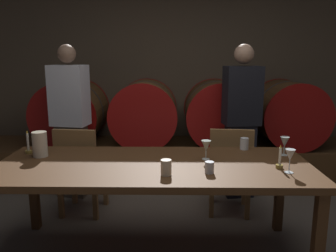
{
  "coord_description": "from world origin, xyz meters",
  "views": [
    {
      "loc": [
        -0.08,
        -2.21,
        1.55
      ],
      "look_at": [
        -0.12,
        0.71,
        0.94
      ],
      "focal_mm": 36.76,
      "sensor_mm": 36.0,
      "label": 1
    }
  ],
  "objects_px": {
    "wine_barrel_far_right": "(288,113)",
    "candle_left": "(28,147)",
    "wine_glass_right": "(285,142)",
    "dining_table": "(153,172)",
    "guest_right": "(241,121)",
    "wine_barrel_center_right": "(217,113)",
    "cup_center": "(209,167)",
    "wine_glass_center": "(290,156)",
    "wine_barrel_center_left": "(145,113)",
    "pitcher": "(40,144)",
    "guest_left": "(71,121)",
    "cup_left": "(166,167)",
    "chair_right": "(230,167)",
    "wine_glass_left": "(206,146)",
    "chair_left": "(80,167)",
    "candle_right": "(280,162)",
    "wine_barrel_far_left": "(72,113)",
    "cup_right": "(244,144)"
  },
  "relations": [
    {
      "from": "wine_barrel_far_right",
      "to": "candle_left",
      "type": "distance_m",
      "value": 3.08
    },
    {
      "from": "wine_barrel_far_right",
      "to": "wine_glass_right",
      "type": "bearing_deg",
      "value": -109.01
    },
    {
      "from": "dining_table",
      "to": "guest_right",
      "type": "relative_size",
      "value": 1.41
    },
    {
      "from": "wine_barrel_center_right",
      "to": "guest_right",
      "type": "relative_size",
      "value": 0.51
    },
    {
      "from": "cup_center",
      "to": "wine_glass_center",
      "type": "bearing_deg",
      "value": 1.36
    },
    {
      "from": "wine_barrel_center_left",
      "to": "pitcher",
      "type": "height_order",
      "value": "wine_barrel_center_left"
    },
    {
      "from": "dining_table",
      "to": "guest_left",
      "type": "bearing_deg",
      "value": 129.12
    },
    {
      "from": "cup_left",
      "to": "wine_barrel_center_left",
      "type": "bearing_deg",
      "value": 98.37
    },
    {
      "from": "chair_right",
      "to": "cup_center",
      "type": "relative_size",
      "value": 10.89
    },
    {
      "from": "guest_left",
      "to": "cup_left",
      "type": "distance_m",
      "value": 1.78
    },
    {
      "from": "guest_right",
      "to": "cup_left",
      "type": "height_order",
      "value": "guest_right"
    },
    {
      "from": "wine_glass_left",
      "to": "cup_left",
      "type": "height_order",
      "value": "wine_glass_left"
    },
    {
      "from": "wine_barrel_center_left",
      "to": "wine_glass_left",
      "type": "relative_size",
      "value": 5.61
    },
    {
      "from": "guest_right",
      "to": "chair_left",
      "type": "bearing_deg",
      "value": 9.12
    },
    {
      "from": "candle_right",
      "to": "pitcher",
      "type": "relative_size",
      "value": 0.87
    },
    {
      "from": "wine_barrel_center_right",
      "to": "chair_left",
      "type": "relative_size",
      "value": 0.96
    },
    {
      "from": "wine_barrel_far_right",
      "to": "wine_glass_center",
      "type": "relative_size",
      "value": 5.05
    },
    {
      "from": "candle_left",
      "to": "cup_center",
      "type": "distance_m",
      "value": 1.51
    },
    {
      "from": "wine_barrel_far_left",
      "to": "candle_right",
      "type": "distance_m",
      "value": 2.82
    },
    {
      "from": "guest_right",
      "to": "wine_glass_right",
      "type": "bearing_deg",
      "value": 91.42
    },
    {
      "from": "guest_left",
      "to": "cup_left",
      "type": "relative_size",
      "value": 15.5
    },
    {
      "from": "chair_right",
      "to": "cup_right",
      "type": "height_order",
      "value": "chair_right"
    },
    {
      "from": "wine_glass_right",
      "to": "wine_barrel_far_left",
      "type": "bearing_deg",
      "value": 143.61
    },
    {
      "from": "wine_barrel_center_right",
      "to": "guest_right",
      "type": "bearing_deg",
      "value": -74.47
    },
    {
      "from": "wine_barrel_far_left",
      "to": "cup_center",
      "type": "xyz_separation_m",
      "value": [
        1.54,
        -2.05,
        -0.03
      ]
    },
    {
      "from": "wine_glass_left",
      "to": "pitcher",
      "type": "bearing_deg",
      "value": 177.35
    },
    {
      "from": "candle_left",
      "to": "wine_glass_center",
      "type": "distance_m",
      "value": 2.04
    },
    {
      "from": "wine_barrel_far_left",
      "to": "cup_center",
      "type": "height_order",
      "value": "wine_barrel_far_left"
    },
    {
      "from": "wine_barrel_center_right",
      "to": "guest_right",
      "type": "distance_m",
      "value": 0.66
    },
    {
      "from": "wine_glass_left",
      "to": "wine_glass_center",
      "type": "distance_m",
      "value": 0.62
    },
    {
      "from": "chair_left",
      "to": "guest_left",
      "type": "distance_m",
      "value": 0.63
    },
    {
      "from": "wine_barrel_far_right",
      "to": "chair_right",
      "type": "relative_size",
      "value": 0.96
    },
    {
      "from": "wine_barrel_far_left",
      "to": "candle_right",
      "type": "relative_size",
      "value": 4.81
    },
    {
      "from": "wine_glass_center",
      "to": "cup_left",
      "type": "height_order",
      "value": "wine_glass_center"
    },
    {
      "from": "candle_left",
      "to": "cup_left",
      "type": "bearing_deg",
      "value": -23.93
    },
    {
      "from": "candle_left",
      "to": "candle_right",
      "type": "relative_size",
      "value": 1.1
    },
    {
      "from": "dining_table",
      "to": "cup_left",
      "type": "distance_m",
      "value": 0.3
    },
    {
      "from": "dining_table",
      "to": "wine_glass_center",
      "type": "bearing_deg",
      "value": -11.66
    },
    {
      "from": "candle_right",
      "to": "wine_glass_center",
      "type": "distance_m",
      "value": 0.13
    },
    {
      "from": "wine_glass_center",
      "to": "cup_center",
      "type": "bearing_deg",
      "value": -178.64
    },
    {
      "from": "wine_barrel_center_right",
      "to": "cup_left",
      "type": "height_order",
      "value": "wine_barrel_center_right"
    },
    {
      "from": "cup_center",
      "to": "guest_left",
      "type": "bearing_deg",
      "value": 134.37
    },
    {
      "from": "wine_barrel_far_left",
      "to": "wine_barrel_far_right",
      "type": "bearing_deg",
      "value": 0.0
    },
    {
      "from": "wine_glass_center",
      "to": "candle_left",
      "type": "bearing_deg",
      "value": 167.27
    },
    {
      "from": "wine_barrel_center_right",
      "to": "wine_glass_left",
      "type": "height_order",
      "value": "wine_barrel_center_right"
    },
    {
      "from": "wine_barrel_far_left",
      "to": "pitcher",
      "type": "xyz_separation_m",
      "value": [
        0.23,
        -1.67,
        0.03
      ]
    },
    {
      "from": "chair_right",
      "to": "wine_barrel_center_right",
      "type": "bearing_deg",
      "value": -84.16
    },
    {
      "from": "wine_glass_left",
      "to": "cup_center",
      "type": "distance_m",
      "value": 0.32
    },
    {
      "from": "candle_left",
      "to": "guest_left",
      "type": "bearing_deg",
      "value": 85.04
    },
    {
      "from": "wine_barrel_far_right",
      "to": "guest_left",
      "type": "height_order",
      "value": "guest_left"
    }
  ]
}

